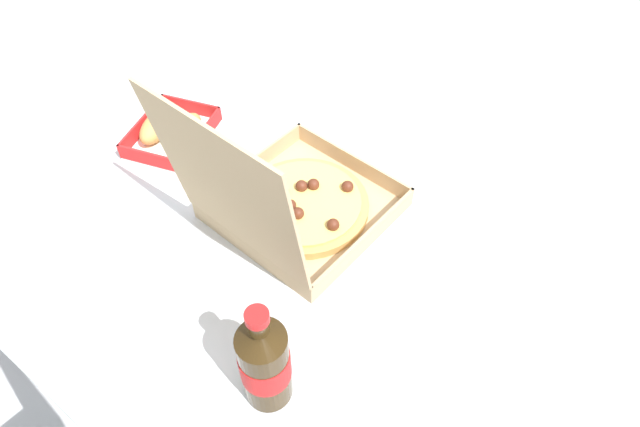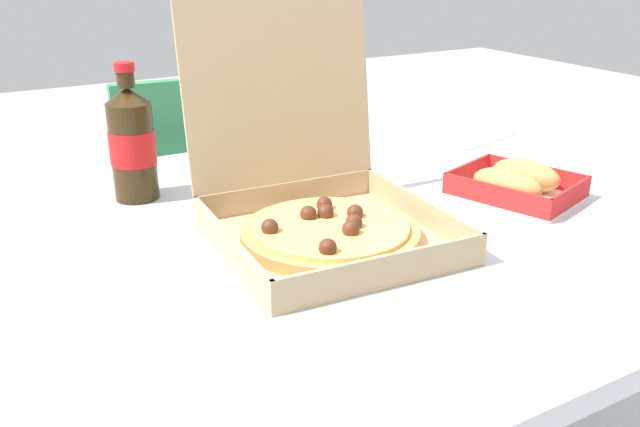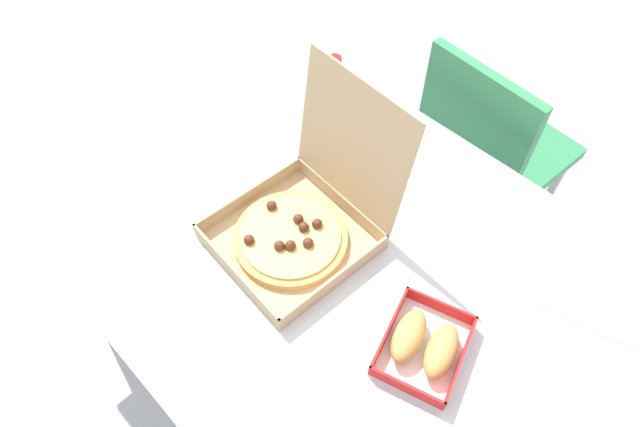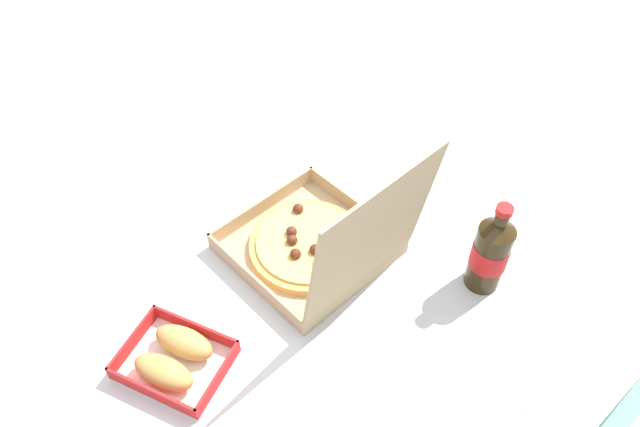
{
  "view_description": "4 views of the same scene",
  "coord_description": "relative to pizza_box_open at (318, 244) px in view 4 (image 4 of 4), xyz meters",
  "views": [
    {
      "loc": [
        -0.41,
        0.49,
        1.51
      ],
      "look_at": [
        0.0,
        -0.06,
        0.72
      ],
      "focal_mm": 30.32,
      "sensor_mm": 36.0,
      "label": 1
    },
    {
      "loc": [
        -0.41,
        -0.81,
        1.1
      ],
      "look_at": [
        0.07,
        0.02,
        0.72
      ],
      "focal_mm": 38.28,
      "sensor_mm": 36.0,
      "label": 2
    },
    {
      "loc": [
        0.56,
        -0.48,
        1.72
      ],
      "look_at": [
        0.06,
        0.01,
        0.76
      ],
      "focal_mm": 30.59,
      "sensor_mm": 36.0,
      "label": 3
    },
    {
      "loc": [
        0.62,
        0.51,
        1.72
      ],
      "look_at": [
        -0.02,
        -0.08,
        0.76
      ],
      "focal_mm": 33.83,
      "sensor_mm": 36.0,
      "label": 4
    }
  ],
  "objects": [
    {
      "name": "ground_plane",
      "position": [
        -0.04,
        0.03,
        -0.75
      ],
      "size": [
        10.0,
        10.0,
        0.0
      ],
      "primitive_type": "plane",
      "color": "#B2B2B7"
    },
    {
      "name": "dining_table",
      "position": [
        -0.04,
        0.03,
        -0.11
      ],
      "size": [
        1.49,
        0.95,
        0.7
      ],
      "color": "silver",
      "rests_on": "ground_plane"
    },
    {
      "name": "pizza_box_open",
      "position": [
        0.0,
        0.0,
        0.0
      ],
      "size": [
        0.33,
        0.37,
        0.35
      ],
      "color": "tan",
      "rests_on": "dining_table"
    },
    {
      "name": "bread_side_box",
      "position": [
        0.36,
        -0.02,
        -0.02
      ],
      "size": [
        0.2,
        0.23,
        0.06
      ],
      "color": "white",
      "rests_on": "dining_table"
    },
    {
      "name": "cola_bottle",
      "position": [
        -0.18,
        0.29,
        0.04
      ],
      "size": [
        0.07,
        0.07,
        0.22
      ],
      "color": "#33230F",
      "rests_on": "dining_table"
    }
  ]
}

